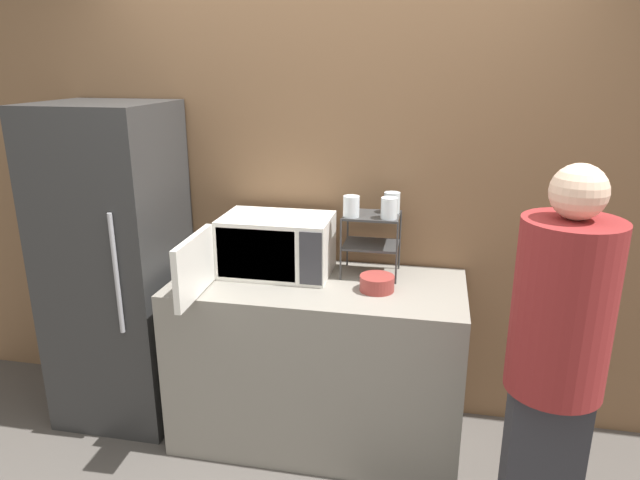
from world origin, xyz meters
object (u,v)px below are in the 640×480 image
glass_front_left (351,206)px  glass_front_right (389,208)px  microwave (273,246)px  refrigerator (117,266)px  glass_back_right (392,202)px  bowl (377,283)px  person (557,350)px  dish_rack (371,231)px

glass_front_left → glass_front_right: 0.19m
microwave → refrigerator: (-0.89, -0.04, -0.17)m
glass_back_right → bowl: 0.45m
glass_back_right → person: (0.71, -0.78, -0.37)m
glass_front_left → dish_rack: bearing=32.2°
glass_back_right → refrigerator: refrigerator is taller
person → refrigerator: size_ratio=0.92×
glass_front_left → glass_back_right: same height
refrigerator → microwave: bearing=2.7°
microwave → person: bearing=-25.2°
glass_back_right → bowl: (-0.04, -0.28, -0.34)m
glass_front_right → glass_front_left: bearing=-179.3°
bowl → person: bearing=-33.5°
glass_front_right → person: (0.72, -0.66, -0.37)m
glass_back_right → bowl: bearing=-97.7°
glass_back_right → microwave: bearing=-165.5°
microwave → bowl: 0.59m
bowl → dish_rack: bearing=104.9°
microwave → dish_rack: size_ratio=2.47×
microwave → person: (1.32, -0.62, -0.14)m
microwave → dish_rack: (0.51, 0.09, 0.08)m
dish_rack → glass_front_left: bearing=-147.8°
glass_front_left → bowl: bearing=-44.9°
glass_front_left → refrigerator: bearing=-176.7°
dish_rack → glass_front_right: (0.09, -0.06, 0.14)m
microwave → glass_front_left: glass_front_left is taller
glass_front_left → refrigerator: refrigerator is taller
refrigerator → glass_front_right: bearing=2.9°
glass_front_left → bowl: 0.41m
person → glass_front_right: bearing=137.6°
microwave → glass_front_right: 0.64m
person → glass_back_right: bearing=132.6°
glass_front_left → person: bearing=-35.7°
microwave → glass_front_left: 0.47m
dish_rack → refrigerator: size_ratio=0.18×
glass_front_left → bowl: glass_front_left is taller
bowl → refrigerator: 1.46m
microwave → glass_front_right: size_ratio=7.58×
glass_front_right → microwave: bearing=-176.7°
dish_rack → refrigerator: refrigerator is taller
glass_back_right → refrigerator: bearing=-172.5°
glass_front_right → refrigerator: 1.55m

